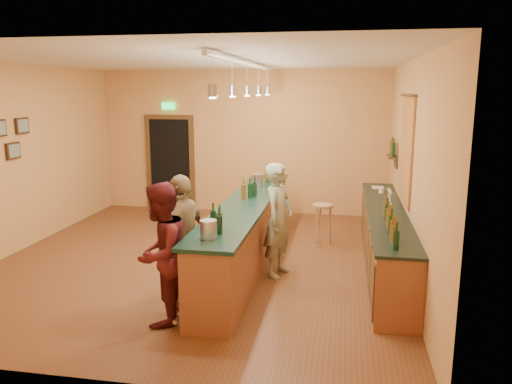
% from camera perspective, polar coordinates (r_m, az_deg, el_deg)
% --- Properties ---
extents(floor, '(7.00, 7.00, 0.00)m').
position_cam_1_polar(floor, '(8.34, -6.50, -7.79)').
color(floor, brown).
rests_on(floor, ground).
extents(ceiling, '(6.50, 7.00, 0.02)m').
position_cam_1_polar(ceiling, '(7.88, -7.05, 14.72)').
color(ceiling, silver).
rests_on(ceiling, wall_back).
extents(wall_back, '(6.50, 0.02, 3.20)m').
position_cam_1_polar(wall_back, '(11.32, -1.62, 5.72)').
color(wall_back, tan).
rests_on(wall_back, floor).
extents(wall_front, '(6.50, 0.02, 3.20)m').
position_cam_1_polar(wall_front, '(4.78, -18.99, -3.07)').
color(wall_front, tan).
rests_on(wall_front, floor).
extents(wall_left, '(0.02, 7.00, 3.20)m').
position_cam_1_polar(wall_left, '(9.42, -26.08, 3.35)').
color(wall_left, tan).
rests_on(wall_left, floor).
extents(wall_right, '(0.02, 7.00, 3.20)m').
position_cam_1_polar(wall_right, '(7.68, 17.17, 2.40)').
color(wall_right, tan).
rests_on(wall_right, floor).
extents(doorway, '(1.15, 0.09, 2.48)m').
position_cam_1_polar(doorway, '(11.82, -9.74, 3.49)').
color(doorway, black).
rests_on(doorway, wall_back).
extents(tapestry, '(0.03, 1.40, 1.60)m').
position_cam_1_polar(tapestry, '(8.03, 16.80, 4.61)').
color(tapestry, '#A23420').
rests_on(tapestry, wall_right).
extents(bottle_shelf, '(0.17, 0.55, 0.54)m').
position_cam_1_polar(bottle_shelf, '(9.53, 15.38, 4.60)').
color(bottle_shelf, '#442814').
rests_on(bottle_shelf, wall_right).
extents(back_counter, '(0.60, 4.55, 1.27)m').
position_cam_1_polar(back_counter, '(8.06, 14.56, -5.15)').
color(back_counter, brown).
rests_on(back_counter, floor).
extents(tasting_bar, '(0.73, 5.10, 1.38)m').
position_cam_1_polar(tasting_bar, '(7.97, -0.99, -4.07)').
color(tasting_bar, brown).
rests_on(tasting_bar, floor).
extents(pendant_track, '(0.11, 4.60, 0.50)m').
position_cam_1_polar(pendant_track, '(7.68, -1.04, 13.27)').
color(pendant_track, silver).
rests_on(pendant_track, ceiling).
extents(bartender, '(0.56, 0.71, 1.71)m').
position_cam_1_polar(bartender, '(7.45, 2.60, -3.21)').
color(bartender, gray).
rests_on(bartender, floor).
extents(customer_a, '(0.77, 0.92, 1.71)m').
position_cam_1_polar(customer_a, '(6.03, -10.82, -6.99)').
color(customer_a, '#59191E').
rests_on(customer_a, floor).
extents(customer_b, '(0.62, 1.06, 1.71)m').
position_cam_1_polar(customer_b, '(6.61, -8.29, -5.29)').
color(customer_b, '#997A51').
rests_on(customer_b, floor).
extents(bar_stool, '(0.36, 0.36, 0.75)m').
position_cam_1_polar(bar_stool, '(9.01, 7.62, -2.32)').
color(bar_stool, '#8F6140').
rests_on(bar_stool, floor).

